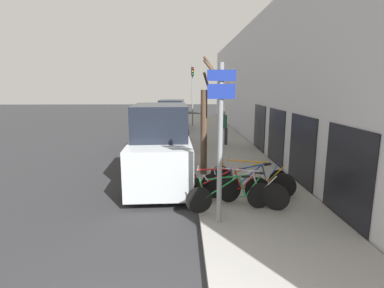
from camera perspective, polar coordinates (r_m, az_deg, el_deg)
name	(u,v)px	position (r m, az deg, el deg)	size (l,w,h in m)	color
ground_plane	(170,153)	(14.19, -4.17, -1.76)	(80.00, 80.00, 0.00)	#28282B
sidewalk_curb	(218,141)	(17.02, 5.02, 0.60)	(3.20, 32.00, 0.15)	gray
building_facade	(251,84)	(16.97, 11.22, 11.11)	(0.23, 32.00, 6.50)	#BCBCC1
signpost	(220,138)	(6.32, 5.38, 1.08)	(0.58, 0.13, 3.43)	gray
bicycle_0	(230,196)	(7.33, 7.25, -9.73)	(2.13, 0.51, 0.88)	black
bicycle_1	(243,189)	(7.78, 9.61, -8.44)	(2.03, 1.22, 0.93)	black
bicycle_2	(224,186)	(7.93, 6.15, -8.05)	(2.36, 0.44, 0.89)	black
bicycle_3	(255,183)	(8.30, 11.88, -7.33)	(2.05, 0.99, 0.91)	black
bicycle_4	(251,179)	(8.59, 11.13, -6.56)	(2.20, 1.15, 0.95)	black
parked_car_0	(161,148)	(9.70, -5.89, -0.79)	(2.15, 4.78, 2.55)	#B2B7BC
parked_car_1	(165,129)	(15.01, -5.26, 2.95)	(2.27, 4.77, 2.27)	#51565B
parked_car_2	(172,117)	(21.09, -3.83, 5.12)	(2.19, 4.60, 2.20)	navy
pedestrian_near	(223,125)	(15.46, 5.97, 3.65)	(0.45, 0.39, 1.76)	#333338
street_tree	(205,123)	(9.98, 2.57, 4.07)	(0.84, 2.12, 3.91)	#4C3828
traffic_light	(193,87)	(22.74, 0.10, 10.71)	(0.20, 0.30, 4.50)	gray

